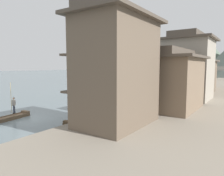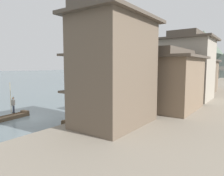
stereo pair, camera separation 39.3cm
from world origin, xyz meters
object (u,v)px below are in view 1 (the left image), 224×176
Objects in this scene: boat_foreground_poled at (7,118)px; boatman_person at (14,103)px; house_waterfront_nearest at (117,68)px; house_waterfront_far at (203,73)px; boat_moored_nearest at (103,111)px; boat_moored_second at (184,84)px; boat_moored_third at (172,89)px; boat_moored_far at (80,118)px; house_waterfront_narrow at (196,75)px; house_waterfront_tall at (187,67)px; stone_bridge at (192,71)px; house_waterfront_second at (167,80)px.

boatman_person is (-0.12, 0.75, 1.34)m from boat_foreground_poled.
house_waterfront_far is (-0.02, 31.06, -1.30)m from house_waterfront_nearest.
boat_moored_nearest is (5.44, 7.23, -1.37)m from boatman_person.
boat_moored_nearest is 39.03m from boat_moored_second.
boatman_person reaches higher than boat_moored_third.
house_waterfront_nearest is (6.02, -30.69, 4.85)m from boat_moored_third.
boat_moored_far reaches higher than boat_foreground_poled.
boat_moored_second reaches higher than boat_moored_nearest.
boatman_person is at bearing -169.08° from house_waterfront_nearest.
boat_foreground_poled is at bearing -123.68° from boat_moored_nearest.
house_waterfront_narrow is at bearing 66.02° from boatman_person.
boat_foreground_poled is at bearing -121.92° from house_waterfront_tall.
boatman_person is 0.13× the size of stone_bridge.
boatman_person is at bearing -151.93° from boat_moored_far.
house_waterfront_far reaches higher than boat_moored_far.
boat_moored_third is at bearing 81.74° from boatman_person.
boat_moored_far reaches higher than boat_moored_second.
house_waterfront_narrow is (0.44, 23.14, -1.31)m from house_waterfront_nearest.
house_waterfront_nearest is 63.39m from stone_bridge.
boatman_person is 21.60m from house_waterfront_tall.
house_waterfront_nearest is at bearing -12.41° from boat_moored_far.
house_waterfront_far is (7.14, -13.08, 3.57)m from boat_moored_second.
boat_moored_nearest is 0.41× the size of house_waterfront_tall.
boat_moored_far is 30.58m from house_waterfront_far.
boat_moored_third is 0.59× the size of house_waterfront_nearest.
boat_foreground_poled is at bearing -94.26° from boat_moored_second.
boat_foreground_poled reaches higher than boat_moored_second.
house_waterfront_narrow is 1.20× the size of house_waterfront_far.
boat_moored_nearest is 7.78m from house_waterfront_second.
house_waterfront_tall is (-0.03, 7.70, 1.31)m from house_waterfront_second.
boat_moored_far is 61.82m from stone_bridge.
boat_moored_far reaches higher than boat_moored_third.
house_waterfront_far is at bearing -73.05° from stone_bridge.
boat_moored_third is 32.30m from stone_bridge.
boatman_person is at bearing -113.98° from house_waterfront_narrow.
house_waterfront_tall is (6.25, 10.59, 4.87)m from boat_moored_nearest.
boat_moored_far is 22.96m from house_waterfront_narrow.
house_waterfront_far reaches higher than boat_moored_second.
house_waterfront_tall is (8.07, -28.40, 4.86)m from boat_moored_second.
house_waterfront_narrow is (5.78, 17.99, 3.57)m from boat_moored_nearest.
boat_foreground_poled is 6.98m from boat_moored_far.
boat_moored_far is 0.47× the size of house_waterfront_tall.
house_waterfront_nearest is at bearing -78.90° from boat_moored_third.
boat_moored_third is at bearing -176.40° from house_waterfront_far.
boat_moored_far is (5.79, 3.90, 0.07)m from boat_foreground_poled.
house_waterfront_second is 23.05m from house_waterfront_far.
boat_moored_second is 13.50m from boat_moored_third.
boat_moored_second is at bearing 85.74° from boat_foreground_poled.
boat_moored_nearest is 0.41× the size of house_waterfront_nearest.
boatman_person is at bearing -126.96° from boat_moored_nearest.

